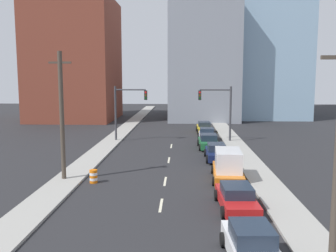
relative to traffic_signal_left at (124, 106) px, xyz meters
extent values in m
cube|color=#9E9B93|center=(-1.52, 7.96, -4.07)|extent=(2.28, 89.94, 0.16)
cube|color=#9E9B93|center=(12.74, 7.96, -4.07)|extent=(2.28, 89.94, 0.16)
cube|color=beige|center=(5.61, -22.14, -4.15)|extent=(0.16, 2.40, 0.01)
cube|color=beige|center=(5.61, -17.00, -4.15)|extent=(0.16, 2.40, 0.01)
cube|color=beige|center=(5.61, -9.95, -4.15)|extent=(0.16, 2.40, 0.01)
cube|color=beige|center=(5.61, -2.97, -4.15)|extent=(0.16, 2.40, 0.01)
cube|color=brown|center=(-12.28, 23.16, 6.42)|extent=(14.00, 16.00, 21.13)
cube|color=gray|center=(10.36, 27.16, 5.96)|extent=(12.00, 20.00, 20.21)
cube|color=#8CADC6|center=(22.72, 31.16, 15.20)|extent=(13.00, 20.00, 38.70)
cylinder|color=#38383D|center=(-1.04, 0.00, -0.91)|extent=(0.24, 0.24, 6.48)
cylinder|color=#38383D|center=(0.75, 0.00, 1.93)|extent=(3.57, 0.16, 0.16)
cube|color=black|center=(2.54, 0.00, 1.30)|extent=(0.34, 0.32, 1.10)
cylinder|color=red|center=(2.54, -0.17, 1.64)|extent=(0.22, 0.04, 0.22)
cylinder|color=#593F0C|center=(2.54, -0.17, 1.30)|extent=(0.22, 0.04, 0.22)
cylinder|color=#0C3F14|center=(2.54, -0.17, 0.96)|extent=(0.22, 0.04, 0.22)
cylinder|color=#38383D|center=(12.37, 0.00, -0.91)|extent=(0.24, 0.24, 6.48)
cylinder|color=#38383D|center=(10.59, 0.00, 1.93)|extent=(3.57, 0.16, 0.16)
cube|color=black|center=(8.80, 0.00, 1.30)|extent=(0.34, 0.32, 1.10)
cylinder|color=red|center=(8.80, -0.17, 1.64)|extent=(0.22, 0.04, 0.22)
cylinder|color=#593F0C|center=(8.80, -0.17, 1.30)|extent=(0.22, 0.04, 0.22)
cylinder|color=#0C3F14|center=(8.80, -0.17, 0.96)|extent=(0.22, 0.04, 0.22)
cylinder|color=#473D33|center=(-1.79, -17.10, 0.52)|extent=(0.32, 0.32, 9.33)
cube|color=#473D33|center=(-1.79, -17.10, 4.38)|extent=(1.60, 0.14, 0.14)
cylinder|color=orange|center=(0.51, -17.61, -4.05)|extent=(0.56, 0.56, 0.19)
cylinder|color=white|center=(0.51, -17.61, -3.86)|extent=(0.56, 0.56, 0.19)
cylinder|color=orange|center=(0.51, -17.61, -3.67)|extent=(0.56, 0.56, 0.19)
cylinder|color=white|center=(0.51, -17.61, -3.48)|extent=(0.56, 0.56, 0.19)
cylinder|color=orange|center=(0.51, -17.61, -3.29)|extent=(0.56, 0.56, 0.19)
cube|color=silver|center=(9.70, -28.81, -3.61)|extent=(2.05, 4.57, 0.72)
cube|color=#1E2838|center=(9.70, -28.81, -2.93)|extent=(1.70, 2.10, 0.65)
cylinder|color=black|center=(8.69, -27.47, -3.82)|extent=(0.25, 0.66, 0.65)
cylinder|color=black|center=(10.57, -27.38, -3.82)|extent=(0.25, 0.66, 0.65)
cube|color=red|center=(9.97, -22.58, -3.65)|extent=(2.06, 4.86, 0.63)
cube|color=#1E2838|center=(9.97, -22.58, -3.04)|extent=(1.73, 2.22, 0.59)
cylinder|color=black|center=(8.95, -21.13, -3.81)|extent=(0.25, 0.68, 0.67)
cylinder|color=black|center=(10.88, -21.06, -3.81)|extent=(0.25, 0.68, 0.67)
cylinder|color=black|center=(9.06, -24.10, -3.81)|extent=(0.25, 0.68, 0.67)
cylinder|color=black|center=(11.00, -24.02, -3.81)|extent=(0.25, 0.68, 0.67)
cube|color=orange|center=(10.20, -16.34, -3.67)|extent=(2.34, 5.44, 0.62)
cube|color=silver|center=(10.18, -16.61, -2.63)|extent=(1.98, 3.40, 1.47)
cylinder|color=black|center=(9.22, -14.63, -3.83)|extent=(0.25, 0.64, 0.63)
cylinder|color=black|center=(11.34, -14.74, -3.83)|extent=(0.25, 0.64, 0.63)
cylinder|color=black|center=(9.05, -17.93, -3.83)|extent=(0.25, 0.64, 0.63)
cylinder|color=black|center=(11.17, -18.05, -3.83)|extent=(0.25, 0.64, 0.63)
cube|color=#141E47|center=(9.94, -9.63, -3.62)|extent=(1.77, 4.66, 0.67)
cube|color=#1E2838|center=(9.94, -9.63, -2.97)|extent=(1.54, 2.10, 0.63)
cylinder|color=black|center=(9.02, -8.19, -3.79)|extent=(0.22, 0.72, 0.72)
cylinder|color=black|center=(10.84, -8.19, -3.79)|extent=(0.22, 0.72, 0.72)
cylinder|color=black|center=(9.04, -11.08, -3.79)|extent=(0.22, 0.72, 0.72)
cylinder|color=black|center=(10.85, -11.07, -3.79)|extent=(0.22, 0.72, 0.72)
cube|color=#1E6033|center=(9.59, -4.00, -3.61)|extent=(1.99, 4.68, 0.69)
cube|color=#1E2838|center=(9.59, -4.00, -2.95)|extent=(1.71, 2.12, 0.64)
cylinder|color=black|center=(8.58, -2.59, -3.80)|extent=(0.23, 0.70, 0.69)
cylinder|color=black|center=(10.54, -2.55, -3.80)|extent=(0.23, 0.70, 0.69)
cylinder|color=black|center=(8.64, -5.46, -3.80)|extent=(0.23, 0.70, 0.69)
cylinder|color=black|center=(10.60, -5.42, -3.80)|extent=(0.23, 0.70, 0.69)
cube|color=#B2B2BC|center=(9.74, 1.18, -3.63)|extent=(1.95, 4.29, 0.66)
cube|color=#1E2838|center=(9.74, 1.18, -2.99)|extent=(1.67, 1.95, 0.62)
cylinder|color=black|center=(8.82, 2.52, -3.81)|extent=(0.24, 0.69, 0.69)
cylinder|color=black|center=(10.72, 2.47, -3.81)|extent=(0.24, 0.69, 0.69)
cylinder|color=black|center=(8.75, -0.11, -3.81)|extent=(0.24, 0.69, 0.69)
cylinder|color=black|center=(10.66, -0.16, -3.81)|extent=(0.24, 0.69, 0.69)
cube|color=gold|center=(9.77, 7.36, -3.62)|extent=(1.87, 4.70, 0.69)
cube|color=#1E2838|center=(9.77, 7.36, -2.96)|extent=(1.61, 2.13, 0.63)
cylinder|color=black|center=(8.82, 8.79, -3.80)|extent=(0.23, 0.69, 0.69)
cylinder|color=black|center=(10.67, 8.82, -3.80)|extent=(0.23, 0.69, 0.69)
cylinder|color=black|center=(8.87, 5.90, -3.80)|extent=(0.23, 0.69, 0.69)
cylinder|color=black|center=(10.73, 5.93, -3.80)|extent=(0.23, 0.69, 0.69)
camera|label=1|loc=(6.89, -43.39, 3.33)|focal=40.00mm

